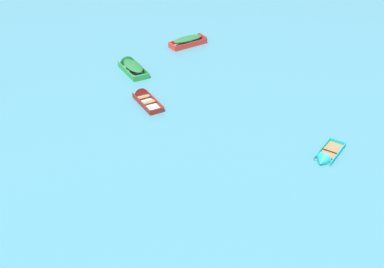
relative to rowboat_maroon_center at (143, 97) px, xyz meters
name	(u,v)px	position (x,y,z in m)	size (l,w,h in m)	color
rowboat_maroon_center	(143,97)	(0.00, 0.00, 0.00)	(2.84, 3.82, 1.09)	beige
rowboat_red_midfield_right	(193,40)	(3.92, 11.29, 0.21)	(4.16, 3.44, 1.21)	gray
rowboat_turquoise_near_right	(325,158)	(12.57, -8.08, -0.04)	(2.68, 3.23, 1.05)	#99754C
rowboat_green_midfield_left	(130,66)	(-1.58, 5.39, 0.19)	(3.19, 4.19, 1.35)	gray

